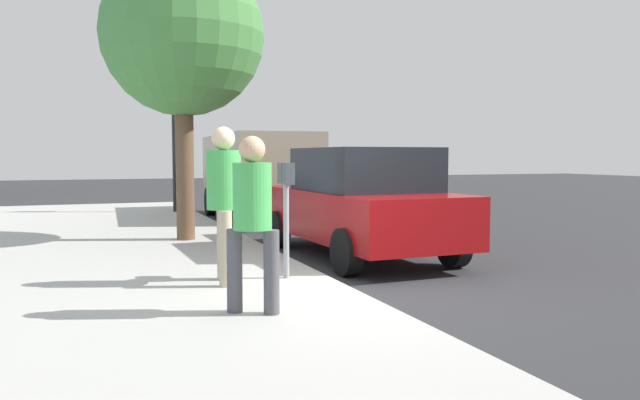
% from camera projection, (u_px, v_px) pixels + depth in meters
% --- Properties ---
extents(ground_plane, '(80.00, 80.00, 0.00)m').
position_uv_depth(ground_plane, '(347.00, 298.00, 7.16)').
color(ground_plane, '#2B2B2D').
rests_on(ground_plane, ground).
extents(sidewalk_slab, '(28.00, 6.00, 0.15)m').
position_uv_depth(sidewalk_slab, '(68.00, 315.00, 6.08)').
color(sidewalk_slab, '#A8A59E').
rests_on(sidewalk_slab, ground_plane).
extents(parking_meter, '(0.36, 0.12, 1.41)m').
position_uv_depth(parking_meter, '(286.00, 195.00, 7.50)').
color(parking_meter, gray).
rests_on(parking_meter, sidewalk_slab).
extents(pedestrian_at_meter, '(0.54, 0.40, 1.83)m').
position_uv_depth(pedestrian_at_meter, '(224.00, 191.00, 7.19)').
color(pedestrian_at_meter, tan).
rests_on(pedestrian_at_meter, sidewalk_slab).
extents(pedestrian_bystander, '(0.37, 0.46, 1.68)m').
position_uv_depth(pedestrian_bystander, '(252.00, 211.00, 5.81)').
color(pedestrian_bystander, '#47474C').
rests_on(pedestrian_bystander, sidewalk_slab).
extents(parked_sedan_near, '(4.45, 2.06, 1.77)m').
position_uv_depth(parked_sedan_near, '(360.00, 202.00, 10.00)').
color(parked_sedan_near, maroon).
rests_on(parked_sedan_near, ground_plane).
extents(parked_van_far, '(5.27, 2.26, 2.18)m').
position_uv_depth(parked_van_far, '(257.00, 171.00, 15.81)').
color(parked_van_far, gray).
rests_on(parked_van_far, ground_plane).
extents(street_tree, '(2.85, 2.85, 5.04)m').
position_uv_depth(street_tree, '(183.00, 36.00, 10.82)').
color(street_tree, brown).
rests_on(street_tree, sidewalk_slab).
extents(traffic_signal, '(0.24, 0.44, 3.60)m').
position_uv_depth(traffic_signal, '(178.00, 121.00, 16.52)').
color(traffic_signal, black).
rests_on(traffic_signal, sidewalk_slab).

